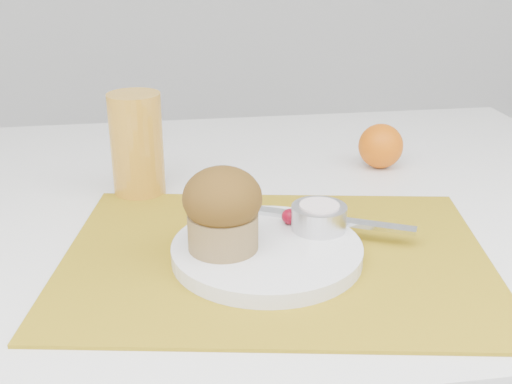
{
  "coord_description": "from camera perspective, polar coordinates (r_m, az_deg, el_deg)",
  "views": [
    {
      "loc": [
        -0.07,
        -0.74,
        1.09
      ],
      "look_at": [
        0.04,
        -0.05,
        0.8
      ],
      "focal_mm": 45.0,
      "sensor_mm": 36.0,
      "label": 1
    }
  ],
  "objects": [
    {
      "name": "placemat",
      "position": [
        0.72,
        1.77,
        -5.75
      ],
      "size": [
        0.52,
        0.42,
        0.0
      ],
      "primitive_type": "cube",
      "rotation": [
        0.0,
        0.0,
        -0.18
      ],
      "color": "#A38316",
      "rests_on": "table"
    },
    {
      "name": "plate",
      "position": [
        0.71,
        0.97,
        -5.27
      ],
      "size": [
        0.25,
        0.25,
        0.02
      ],
      "primitive_type": "cylinder",
      "rotation": [
        0.0,
        0.0,
        -0.25
      ],
      "color": "white",
      "rests_on": "placemat"
    },
    {
      "name": "ramekin",
      "position": [
        0.74,
        5.62,
        -2.25
      ],
      "size": [
        0.07,
        0.07,
        0.03
      ],
      "primitive_type": "cylinder",
      "rotation": [
        0.0,
        0.0,
        -0.15
      ],
      "color": "silver",
      "rests_on": "plate"
    },
    {
      "name": "cream",
      "position": [
        0.73,
        5.66,
        -1.3
      ],
      "size": [
        0.06,
        0.06,
        0.01
      ],
      "primitive_type": "cylinder",
      "rotation": [
        0.0,
        0.0,
        -0.37
      ],
      "color": "white",
      "rests_on": "ramekin"
    },
    {
      "name": "raspberry_near",
      "position": [
        0.75,
        3.05,
        -2.18
      ],
      "size": [
        0.02,
        0.02,
        0.02
      ],
      "primitive_type": "ellipsoid",
      "color": "#600211",
      "rests_on": "plate"
    },
    {
      "name": "raspberry_far",
      "position": [
        0.75,
        3.96,
        -2.18
      ],
      "size": [
        0.02,
        0.02,
        0.02
      ],
      "primitive_type": "ellipsoid",
      "color": "#57020F",
      "rests_on": "plate"
    },
    {
      "name": "butter_knife",
      "position": [
        0.76,
        6.58,
        -2.46
      ],
      "size": [
        0.19,
        0.1,
        0.01
      ],
      "primitive_type": "cube",
      "rotation": [
        0.0,
        0.0,
        -0.47
      ],
      "color": "silver",
      "rests_on": "plate"
    },
    {
      "name": "orange",
      "position": [
        0.99,
        11.02,
        4.04
      ],
      "size": [
        0.07,
        0.07,
        0.07
      ],
      "primitive_type": "sphere",
      "color": "#E36208",
      "rests_on": "table"
    },
    {
      "name": "juice_glass",
      "position": [
        0.88,
        -10.54,
        4.12
      ],
      "size": [
        0.08,
        0.08,
        0.14
      ],
      "primitive_type": "cylinder",
      "rotation": [
        0.0,
        0.0,
        -0.08
      ],
      "color": "gold",
      "rests_on": "table"
    },
    {
      "name": "muffin",
      "position": [
        0.68,
        -2.99,
        -1.51
      ],
      "size": [
        0.1,
        0.1,
        0.09
      ],
      "color": "olive",
      "rests_on": "plate"
    }
  ]
}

